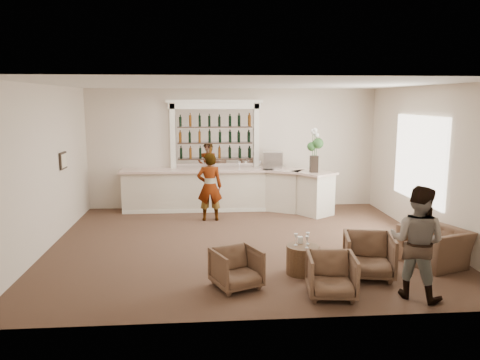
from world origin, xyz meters
The scene contains 19 objects.
ground centered at (0.00, 0.00, 0.00)m, with size 8.00×8.00×0.00m, color brown.
room_shell centered at (0.16, 0.71, 2.34)m, with size 8.04×7.02×3.32m.
bar_counter centered at (-0.16, 3.00, 0.57)m, with size 5.72×1.80×1.14m.
back_bar_alcove centered at (-0.50, 3.41, 2.03)m, with size 2.64×0.25×3.00m.
cocktail_table centered at (0.87, -1.81, 0.25)m, with size 0.57×0.57×0.50m, color brown.
sommelier centered at (-0.68, 1.99, 0.86)m, with size 0.62×0.41×1.71m, color gray.
guest centered at (2.37, -2.92, 0.87)m, with size 0.84×0.66×1.74m, color gray.
armchair_left centered at (-0.33, -2.34, 0.32)m, with size 0.69×0.71×0.65m, color brown.
armchair_center centered at (1.10, -2.81, 0.34)m, with size 0.72×0.74×0.67m, color brown.
armchair_right centered at (1.95, -2.07, 0.38)m, with size 0.81×0.83×0.76m, color brown.
armchair_far centered at (3.38, -1.56, 0.34)m, with size 1.06×0.92×0.69m, color brown.
espresso_machine centered at (1.06, 3.07, 1.37)m, with size 0.52×0.44×0.46m, color silver.
flower_vase centered at (2.03, 2.33, 1.78)m, with size 0.30×0.30×1.14m.
wine_glass_bar_left centered at (0.15, 3.01, 1.25)m, with size 0.07×0.07×0.21m, color white, non-canonical shape.
wine_glass_bar_right centered at (0.71, 3.07, 1.25)m, with size 0.07×0.07×0.21m, color white, non-canonical shape.
wine_glass_tbl_a centered at (0.75, -1.78, 0.60)m, with size 0.07×0.07×0.21m, color white, non-canonical shape.
wine_glass_tbl_b centered at (0.97, -1.73, 0.60)m, with size 0.07×0.07×0.21m, color white, non-canonical shape.
wine_glass_tbl_c centered at (0.91, -1.94, 0.60)m, with size 0.07×0.07×0.21m, color white, non-canonical shape.
napkin_holder centered at (0.85, -1.67, 0.56)m, with size 0.08×0.08×0.12m, color white.
Camera 1 is at (-0.85, -9.49, 2.99)m, focal length 35.00 mm.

